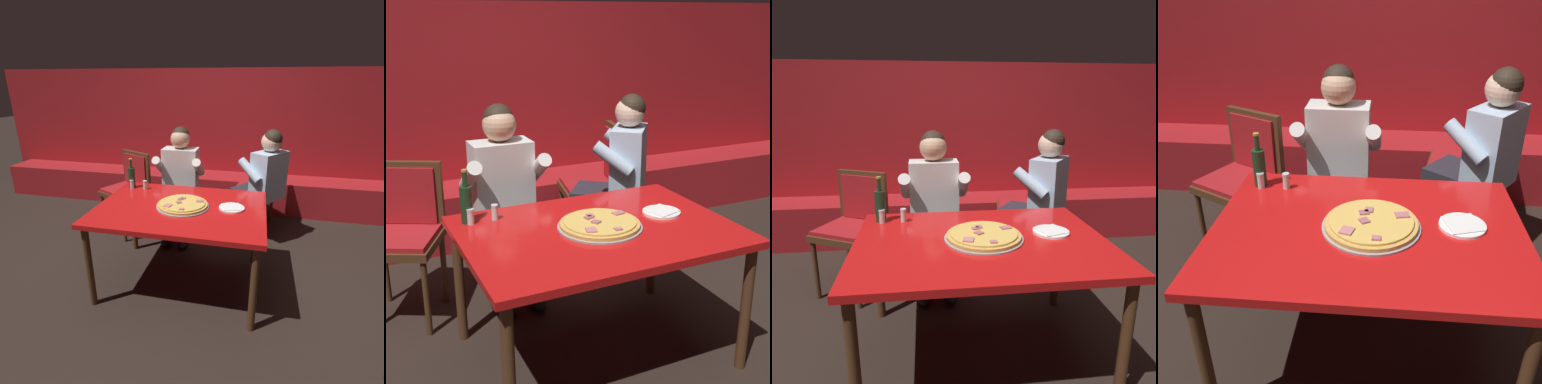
{
  "view_description": "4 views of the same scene",
  "coord_description": "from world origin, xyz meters",
  "views": [
    {
      "loc": [
        0.59,
        -2.23,
        1.74
      ],
      "look_at": [
        0.06,
        0.18,
        0.82
      ],
      "focal_mm": 28.0,
      "sensor_mm": 36.0,
      "label": 1
    },
    {
      "loc": [
        -1.17,
        -2.27,
        1.8
      ],
      "look_at": [
        -0.06,
        0.12,
        0.92
      ],
      "focal_mm": 50.0,
      "sensor_mm": 36.0,
      "label": 2
    },
    {
      "loc": [
        -0.3,
        -1.75,
        1.49
      ],
      "look_at": [
        -0.07,
        0.23,
        0.96
      ],
      "focal_mm": 32.0,
      "sensor_mm": 36.0,
      "label": 3
    },
    {
      "loc": [
        0.07,
        -1.61,
        1.78
      ],
      "look_at": [
        -0.09,
        0.13,
        0.85
      ],
      "focal_mm": 40.0,
      "sensor_mm": 36.0,
      "label": 4
    }
  ],
  "objects": [
    {
      "name": "beer_bottle",
      "position": [
        -0.59,
        0.36,
        0.86
      ],
      "size": [
        0.07,
        0.07,
        0.29
      ],
      "color": "#19381E",
      "rests_on": "main_dining_table"
    },
    {
      "name": "ground_plane",
      "position": [
        0.0,
        0.0,
        0.0
      ],
      "size": [
        24.0,
        24.0,
        0.0
      ],
      "primitive_type": "plane",
      "color": "black"
    },
    {
      "name": "dining_chair_by_booth",
      "position": [
        -0.86,
        0.89,
        0.58
      ],
      "size": [
        0.59,
        0.59,
        0.95
      ],
      "color": "#4C2D19",
      "rests_on": "ground_plane"
    },
    {
      "name": "pizza",
      "position": [
        0.02,
        0.0,
        0.77
      ],
      "size": [
        0.44,
        0.44,
        0.05
      ],
      "color": "#9E9EA3",
      "rests_on": "main_dining_table"
    },
    {
      "name": "main_dining_table",
      "position": [
        0.0,
        0.0,
        0.68
      ],
      "size": [
        1.4,
        1.01,
        0.75
      ],
      "color": "#4C2D19",
      "rests_on": "ground_plane"
    },
    {
      "name": "booth_wall_panel",
      "position": [
        0.0,
        2.18,
        0.95
      ],
      "size": [
        6.8,
        0.16,
        1.9
      ],
      "primitive_type": "cube",
      "color": "#A3191E",
      "rests_on": "ground_plane"
    },
    {
      "name": "booth_bench",
      "position": [
        0.0,
        1.86,
        0.23
      ],
      "size": [
        6.46,
        0.48,
        0.46
      ],
      "primitive_type": "cube",
      "color": "#A3191E",
      "rests_on": "ground_plane"
    },
    {
      "name": "shaker_oregano",
      "position": [
        -0.44,
        0.34,
        0.79
      ],
      "size": [
        0.04,
        0.04,
        0.09
      ],
      "color": "silver",
      "rests_on": "main_dining_table"
    },
    {
      "name": "diner_standing_companion",
      "position": [
        0.66,
        0.99,
        0.71
      ],
      "size": [
        0.64,
        0.63,
        1.27
      ],
      "color": "black",
      "rests_on": "ground_plane"
    },
    {
      "name": "shaker_black_pepper",
      "position": [
        -0.58,
        0.33,
        0.79
      ],
      "size": [
        0.04,
        0.04,
        0.09
      ],
      "color": "silver",
      "rests_on": "main_dining_table"
    },
    {
      "name": "diner_seated_blue_shirt",
      "position": [
        -0.23,
        0.81,
        0.71
      ],
      "size": [
        0.53,
        0.53,
        1.27
      ],
      "color": "black",
      "rests_on": "ground_plane"
    },
    {
      "name": "plate_white_paper",
      "position": [
        0.42,
        0.04,
        0.76
      ],
      "size": [
        0.21,
        0.21,
        0.02
      ],
      "color": "white",
      "rests_on": "main_dining_table"
    },
    {
      "name": "dining_chair_far_left",
      "position": [
        0.67,
        1.27,
        0.58
      ],
      "size": [
        0.52,
        0.52,
        0.99
      ],
      "color": "#4C2D19",
      "rests_on": "ground_plane"
    }
  ]
}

